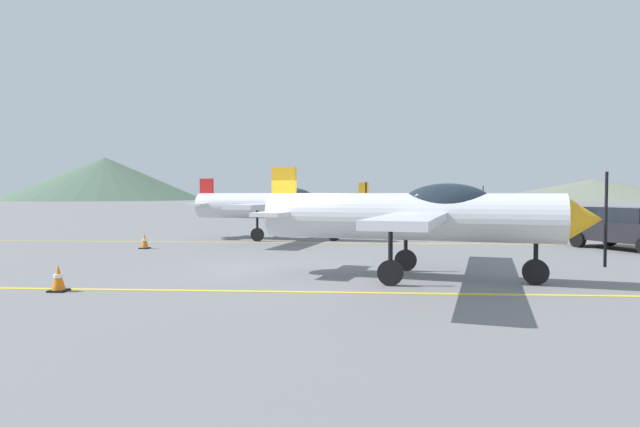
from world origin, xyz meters
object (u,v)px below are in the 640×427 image
(airplane_far, at_px, (419,201))
(traffic_cone_front, at_px, (145,241))
(airplane_mid, at_px, (278,205))
(car_sedan, at_px, (626,228))
(traffic_cone_side, at_px, (58,278))
(airplane_near, at_px, (420,215))

(airplane_far, xyz_separation_m, traffic_cone_front, (-12.38, -15.34, -1.32))
(airplane_mid, bearing_deg, car_sedan, -14.24)
(airplane_far, distance_m, traffic_cone_front, 19.75)
(traffic_cone_front, relative_size, traffic_cone_side, 1.00)
(airplane_far, xyz_separation_m, car_sedan, (6.04, -14.52, -0.76))
(airplane_mid, height_order, traffic_cone_front, airplane_mid)
(airplane_near, xyz_separation_m, traffic_cone_side, (-8.12, -2.21, -1.32))
(airplane_far, bearing_deg, traffic_cone_front, -128.89)
(traffic_cone_side, bearing_deg, airplane_mid, 77.42)
(airplane_mid, bearing_deg, traffic_cone_side, -102.58)
(airplane_near, xyz_separation_m, airplane_far, (2.60, 21.84, 0.00))
(car_sedan, relative_size, traffic_cone_front, 7.89)
(airplane_far, distance_m, car_sedan, 15.75)
(airplane_far, bearing_deg, traffic_cone_side, -114.01)
(car_sedan, bearing_deg, airplane_far, 112.60)
(airplane_near, height_order, car_sedan, airplane_near)
(airplane_near, distance_m, traffic_cone_front, 11.82)
(car_sedan, bearing_deg, airplane_mid, 165.76)
(car_sedan, bearing_deg, airplane_near, -139.72)
(airplane_near, bearing_deg, traffic_cone_front, 146.37)
(airplane_far, relative_size, car_sedan, 2.05)
(airplane_near, bearing_deg, airplane_far, 83.22)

